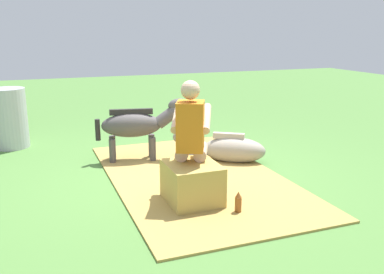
{
  "coord_description": "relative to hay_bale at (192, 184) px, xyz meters",
  "views": [
    {
      "loc": [
        -4.99,
        1.64,
        1.84
      ],
      "look_at": [
        -0.27,
        -0.17,
        0.55
      ],
      "focal_mm": 39.89,
      "sensor_mm": 36.0,
      "label": 1
    }
  ],
  "objects": [
    {
      "name": "pony_standing",
      "position": [
        1.72,
        0.16,
        0.3
      ],
      "size": [
        0.48,
        1.34,
        0.88
      ],
      "color": "#4C4747",
      "rests_on": "ground"
    },
    {
      "name": "soda_bottle",
      "position": [
        -0.42,
        -0.34,
        -0.11
      ],
      "size": [
        0.07,
        0.07,
        0.24
      ],
      "color": "brown",
      "rests_on": "ground"
    },
    {
      "name": "person_seated",
      "position": [
        0.15,
        -0.05,
        0.5
      ],
      "size": [
        0.72,
        0.58,
        1.33
      ],
      "color": "#D8AD8C",
      "rests_on": "ground"
    },
    {
      "name": "water_barrel",
      "position": [
        3.14,
        1.89,
        0.25
      ],
      "size": [
        0.55,
        0.55,
        0.94
      ],
      "primitive_type": "cylinder",
      "color": "#B2B2B7",
      "rests_on": "ground"
    },
    {
      "name": "hay_bale",
      "position": [
        0.0,
        0.0,
        0.0
      ],
      "size": [
        0.6,
        0.54,
        0.45
      ],
      "primitive_type": "cube",
      "color": "tan",
      "rests_on": "ground"
    },
    {
      "name": "ground_plane",
      "position": [
        0.97,
        -0.1,
        -0.22
      ],
      "size": [
        24.0,
        24.0,
        0.0
      ],
      "primitive_type": "plane",
      "color": "#4C7A38"
    },
    {
      "name": "hay_patch",
      "position": [
        0.74,
        -0.33,
        -0.21
      ],
      "size": [
        3.57,
        2.05,
        0.02
      ],
      "primitive_type": "cube",
      "color": "#AD8C47",
      "rests_on": "ground"
    },
    {
      "name": "pony_lying",
      "position": [
        1.21,
        -0.99,
        -0.03
      ],
      "size": [
        0.96,
        1.27,
        0.42
      ],
      "color": "gray",
      "rests_on": "ground"
    }
  ]
}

